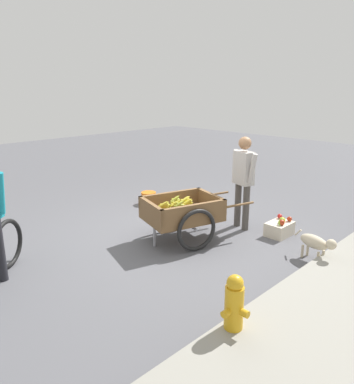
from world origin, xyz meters
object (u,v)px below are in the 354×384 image
Objects in this scene: fruit_cart at (182,214)px; vendor_person at (243,175)px; dog at (316,243)px; apple_crate at (280,228)px; plastic_bucket at (149,198)px; fire_hydrant at (234,308)px.

vendor_person is (-1.10, 0.33, 0.48)m from fruit_cart.
apple_crate is at bearing -119.91° from dog.
vendor_person is at bearing -76.71° from apple_crate.
dog is 1.50× the size of apple_crate.
plastic_bucket is at bearing -84.15° from vendor_person.
fruit_cart is at bearing -66.68° from dog.
fruit_cart is 2.43m from fire_hydrant.
dog is at bearing 88.36° from plastic_bucket.
vendor_person is at bearing -102.37° from dog.
fire_hydrant is 4.44m from plastic_bucket.
plastic_bucket is (-2.25, -3.82, -0.21)m from fire_hydrant.
dog is 0.99× the size of fire_hydrant.
fire_hydrant is 2.24× the size of plastic_bucket.
vendor_person is at bearing 163.27° from fruit_cart.
plastic_bucket is (-0.88, -1.81, -0.32)m from fruit_cart.
fruit_cart is 1.16× the size of vendor_person.
plastic_bucket is at bearing -120.42° from fire_hydrant.
plastic_bucket is (0.22, -2.14, -0.80)m from vendor_person.
fruit_cart is at bearing -16.73° from vendor_person.
apple_crate is (-2.62, -1.04, -0.21)m from fire_hydrant.
apple_crate is at bearing 142.06° from fruit_cart.
vendor_person is 5.16× the size of plastic_bucket.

